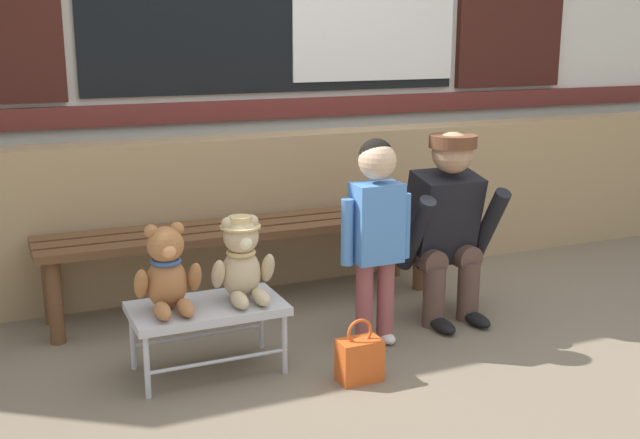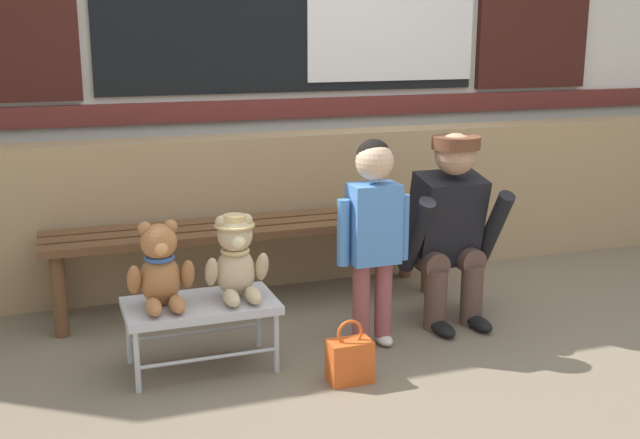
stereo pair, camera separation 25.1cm
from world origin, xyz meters
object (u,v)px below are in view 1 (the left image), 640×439
object	(u,v)px
small_display_bench	(207,312)
handbag_on_ground	(360,359)
wooden_bench_long	(245,237)
teddy_bear_plain	(167,272)
teddy_bear_with_hat	(242,261)
adult_crouching	(446,225)
child_standing	(376,220)

from	to	relation	value
small_display_bench	handbag_on_ground	world-z (taller)	small_display_bench
small_display_bench	wooden_bench_long	bearing A→B (deg)	60.29
teddy_bear_plain	teddy_bear_with_hat	distance (m)	0.32
teddy_bear_plain	teddy_bear_with_hat	world-z (taller)	same
small_display_bench	teddy_bear_with_hat	world-z (taller)	teddy_bear_with_hat
small_display_bench	teddy_bear_plain	distance (m)	0.25
wooden_bench_long	teddy_bear_plain	xyz separation A→B (m)	(-0.57, -0.72, 0.09)
teddy_bear_plain	teddy_bear_with_hat	xyz separation A→B (m)	(0.32, 0.00, 0.01)
teddy_bear_plain	adult_crouching	bearing A→B (deg)	5.84
child_standing	handbag_on_ground	world-z (taller)	child_standing
teddy_bear_with_hat	handbag_on_ground	size ratio (longest dim) A/B	1.34
wooden_bench_long	handbag_on_ground	world-z (taller)	wooden_bench_long
adult_crouching	handbag_on_ground	bearing A→B (deg)	-145.57
child_standing	teddy_bear_plain	bearing A→B (deg)	179.05
wooden_bench_long	child_standing	size ratio (longest dim) A/B	2.19
wooden_bench_long	child_standing	bearing A→B (deg)	-62.67
teddy_bear_with_hat	adult_crouching	world-z (taller)	adult_crouching
teddy_bear_with_hat	adult_crouching	size ratio (longest dim) A/B	0.38
child_standing	handbag_on_ground	distance (m)	0.64
wooden_bench_long	small_display_bench	world-z (taller)	wooden_bench_long
teddy_bear_with_hat	handbag_on_ground	xyz separation A→B (m)	(0.39, -0.35, -0.38)
small_display_bench	teddy_bear_plain	world-z (taller)	teddy_bear_plain
wooden_bench_long	small_display_bench	xyz separation A→B (m)	(-0.41, -0.72, -0.11)
teddy_bear_plain	teddy_bear_with_hat	bearing A→B (deg)	0.13
child_standing	adult_crouching	xyz separation A→B (m)	(0.48, 0.16, -0.11)
handbag_on_ground	small_display_bench	bearing A→B (deg)	147.70
teddy_bear_plain	child_standing	distance (m)	0.96
small_display_bench	handbag_on_ground	size ratio (longest dim) A/B	2.35
adult_crouching	small_display_bench	bearing A→B (deg)	-173.37
wooden_bench_long	teddy_bear_with_hat	distance (m)	0.76
teddy_bear_with_hat	adult_crouching	distance (m)	1.12
wooden_bench_long	teddy_bear_plain	world-z (taller)	teddy_bear_plain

